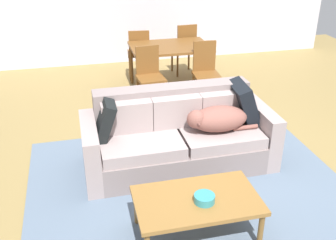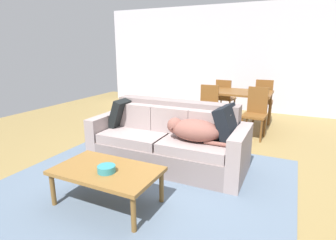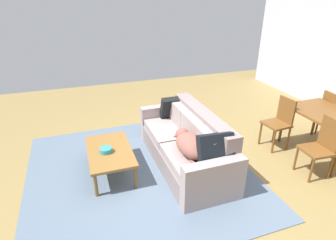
{
  "view_description": "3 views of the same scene",
  "coord_description": "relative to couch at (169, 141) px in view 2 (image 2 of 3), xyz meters",
  "views": [
    {
      "loc": [
        -1.27,
        -3.95,
        2.59
      ],
      "look_at": [
        -0.34,
        0.01,
        0.57
      ],
      "focal_mm": 42.64,
      "sensor_mm": 36.0,
      "label": 1
    },
    {
      "loc": [
        1.32,
        -3.31,
        1.64
      ],
      "look_at": [
        -0.26,
        -0.01,
        0.65
      ],
      "focal_mm": 28.96,
      "sensor_mm": 36.0,
      "label": 2
    },
    {
      "loc": [
        3.31,
        -1.58,
        2.59
      ],
      "look_at": [
        -0.42,
        -0.3,
        0.75
      ],
      "focal_mm": 29.45,
      "sensor_mm": 36.0,
      "label": 3
    }
  ],
  "objects": [
    {
      "name": "coffee_table",
      "position": [
        -0.14,
        -1.22,
        0.02
      ],
      "size": [
        1.1,
        0.65,
        0.41
      ],
      "color": "olive",
      "rests_on": "ground"
    },
    {
      "name": "couch",
      "position": [
        0.0,
        0.0,
        0.0
      ],
      "size": [
        2.18,
        0.9,
        0.89
      ],
      "rotation": [
        0.0,
        0.0,
        0.01
      ],
      "color": "gray",
      "rests_on": "ground"
    },
    {
      "name": "dining_chair_near_right",
      "position": [
        0.91,
        1.79,
        0.16
      ],
      "size": [
        0.42,
        0.42,
        0.93
      ],
      "rotation": [
        0.0,
        0.0,
        -0.06
      ],
      "color": "brown",
      "rests_on": "ground"
    },
    {
      "name": "throw_pillow_by_right_arm",
      "position": [
        0.82,
        0.06,
        0.33
      ],
      "size": [
        0.34,
        0.5,
        0.5
      ],
      "primitive_type": "cube",
      "rotation": [
        0.0,
        -0.35,
        -0.07
      ],
      "color": "black",
      "rests_on": "couch"
    },
    {
      "name": "dining_chair_far_right",
      "position": [
        0.9,
        2.98,
        0.18
      ],
      "size": [
        0.42,
        0.42,
        0.96
      ],
      "rotation": [
        0.0,
        0.0,
        3.2
      ],
      "color": "brown",
      "rests_on": "ground"
    },
    {
      "name": "ground_plane",
      "position": [
        0.24,
        0.03,
        -0.35
      ],
      "size": [
        10.0,
        10.0,
        0.0
      ],
      "primitive_type": "plane",
      "color": "olive"
    },
    {
      "name": "dining_chair_near_left",
      "position": [
        0.01,
        1.77,
        0.17
      ],
      "size": [
        0.43,
        0.43,
        0.92
      ],
      "rotation": [
        0.0,
        0.0,
        0.08
      ],
      "color": "brown",
      "rests_on": "ground"
    },
    {
      "name": "dining_chair_far_left",
      "position": [
        0.04,
        2.94,
        0.17
      ],
      "size": [
        0.44,
        0.44,
        0.91
      ],
      "rotation": [
        0.0,
        0.0,
        3.03
      ],
      "color": "brown",
      "rests_on": "ground"
    },
    {
      "name": "dining_table",
      "position": [
        0.47,
        2.36,
        0.33
      ],
      "size": [
        1.3,
        0.88,
        0.75
      ],
      "color": "brown",
      "rests_on": "ground"
    },
    {
      "name": "throw_pillow_by_left_arm",
      "position": [
        -0.82,
        0.04,
        0.32
      ],
      "size": [
        0.26,
        0.44,
        0.45
      ],
      "primitive_type": "cube",
      "rotation": [
        0.0,
        0.34,
        0.0
      ],
      "color": "black",
      "rests_on": "couch"
    },
    {
      "name": "back_partition",
      "position": [
        0.24,
        4.03,
        1.0
      ],
      "size": [
        8.0,
        0.12,
        2.7
      ],
      "primitive_type": "cube",
      "color": "silver",
      "rests_on": "ground"
    },
    {
      "name": "dog_on_left_cushion",
      "position": [
        0.41,
        -0.14,
        0.26
      ],
      "size": [
        0.82,
        0.38,
        0.28
      ],
      "rotation": [
        0.0,
        0.0,
        0.01
      ],
      "color": "brown",
      "rests_on": "couch"
    },
    {
      "name": "area_rug",
      "position": [
        0.0,
        -0.81,
        -0.34
      ],
      "size": [
        3.45,
        3.39,
        0.01
      ],
      "primitive_type": "cube",
      "rotation": [
        0.0,
        0.0,
        0.01
      ],
      "color": "slate",
      "rests_on": "ground"
    },
    {
      "name": "bowl_on_coffee_table",
      "position": [
        -0.09,
        -1.28,
        0.1
      ],
      "size": [
        0.18,
        0.18,
        0.07
      ],
      "primitive_type": "cylinder",
      "color": "teal",
      "rests_on": "coffee_table"
    }
  ]
}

